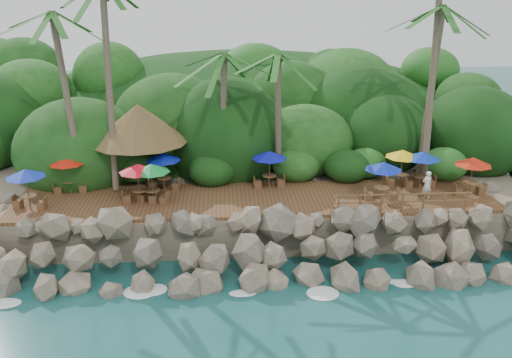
{
  "coord_description": "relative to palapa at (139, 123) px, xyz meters",
  "views": [
    {
      "loc": [
        -1.74,
        -21.35,
        13.27
      ],
      "look_at": [
        0.0,
        6.0,
        3.4
      ],
      "focal_mm": 37.95,
      "sensor_mm": 36.0,
      "label": 1
    }
  ],
  "objects": [
    {
      "name": "dining_clusters",
      "position": [
        6.37,
        -2.8,
        -1.69
      ],
      "size": [
        25.6,
        4.36,
        2.17
      ],
      "color": "brown",
      "rests_on": "terrace"
    },
    {
      "name": "railing",
      "position": [
        13.88,
        -5.6,
        -2.89
      ],
      "size": [
        7.2,
        0.1,
        1.0
      ],
      "color": "brown",
      "rests_on": "terrace"
    },
    {
      "name": "terrace",
      "position": [
        6.53,
        -3.25,
        -3.59
      ],
      "size": [
        26.0,
        5.0,
        0.2
      ],
      "primitive_type": "cube",
      "color": "brown",
      "rests_on": "land_base"
    },
    {
      "name": "land_base",
      "position": [
        6.53,
        6.75,
        -4.74
      ],
      "size": [
        32.0,
        25.2,
        2.1
      ],
      "primitive_type": "cube",
      "color": "gray",
      "rests_on": "ground"
    },
    {
      "name": "jungle_foliage",
      "position": [
        6.53,
        5.75,
        -5.79
      ],
      "size": [
        44.0,
        16.0,
        12.0
      ],
      "primitive_type": null,
      "color": "#143811",
      "rests_on": "ground"
    },
    {
      "name": "seawall",
      "position": [
        6.53,
        -7.25,
        -4.64
      ],
      "size": [
        29.0,
        4.0,
        2.3
      ],
      "primitive_type": null,
      "color": "gray",
      "rests_on": "ground"
    },
    {
      "name": "foam_line",
      "position": [
        6.53,
        -8.95,
        -5.76
      ],
      "size": [
        25.2,
        0.8,
        0.06
      ],
      "color": "white",
      "rests_on": "ground"
    },
    {
      "name": "jungle_hill",
      "position": [
        6.53,
        14.25,
        -5.79
      ],
      "size": [
        44.8,
        28.0,
        15.4
      ],
      "primitive_type": "ellipsoid",
      "color": "#143811",
      "rests_on": "ground"
    },
    {
      "name": "palapa",
      "position": [
        0.0,
        0.0,
        0.0
      ],
      "size": [
        5.68,
        5.68,
        4.6
      ],
      "color": "brown",
      "rests_on": "ground"
    },
    {
      "name": "palms",
      "position": [
        6.91,
        -0.66,
        6.03
      ],
      "size": [
        26.34,
        7.04,
        13.24
      ],
      "color": "brown",
      "rests_on": "ground"
    },
    {
      "name": "waiter",
      "position": [
        15.75,
        -3.91,
        -2.71
      ],
      "size": [
        0.64,
        0.49,
        1.57
      ],
      "primitive_type": "imported",
      "rotation": [
        0.0,
        0.0,
        3.37
      ],
      "color": "white",
      "rests_on": "terrace"
    },
    {
      "name": "ground",
      "position": [
        6.53,
        -9.25,
        -5.79
      ],
      "size": [
        140.0,
        140.0,
        0.0
      ],
      "primitive_type": "plane",
      "color": "#19514F",
      "rests_on": "ground"
    }
  ]
}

